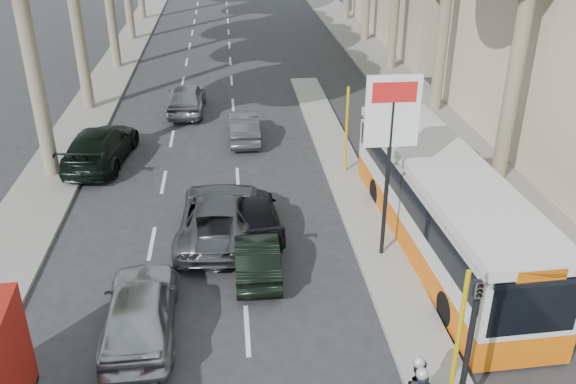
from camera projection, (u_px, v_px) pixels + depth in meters
The scene contains 15 objects.
sidewalk_right at pixel (390, 73), 36.61m from camera, with size 3.20×70.00×0.12m, color gray.
median_left at pixel (116, 67), 37.80m from camera, with size 2.40×64.00×0.12m, color gray.
traffic_island at pixel (345, 172), 23.65m from camera, with size 1.50×26.00×0.16m, color gray.
billboard at pixel (390, 143), 16.69m from camera, with size 1.50×12.10×5.60m.
traffic_light_island at pixel (471, 331), 11.44m from camera, with size 0.16×0.41×3.60m.
silver_hatchback at pixel (139, 310), 14.84m from camera, with size 1.74×4.31×1.47m, color #A7ABAF.
dark_hatchback at pixel (257, 253), 17.44m from camera, with size 1.24×3.56×1.17m, color black.
queue_car_a at pixel (219, 216), 19.16m from camera, with size 2.38×5.17×1.44m, color #47494E.
queue_car_b at pixel (253, 214), 19.52m from camera, with size 1.65×4.07×1.18m, color black.
queue_car_c at pixel (186, 98), 29.97m from camera, with size 1.76×4.37×1.49m, color #929499.
queue_car_d at pixel (244, 127), 26.64m from camera, with size 1.28×3.66×1.21m, color #46474D.
queue_car_e at pixel (100, 146), 24.33m from camera, with size 2.10×5.16×1.50m, color black.
city_bus at pixel (443, 205), 18.11m from camera, with size 2.78×10.92×2.86m.
pedestrian_near at pixel (452, 154), 23.00m from camera, with size 0.98×0.48×1.67m, color #3A314A.
pedestrian_far at pixel (468, 172), 21.48m from camera, with size 1.14×0.50×1.76m, color #695D4F.
Camera 1 is at (-1.10, -10.19, 9.92)m, focal length 38.00 mm.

